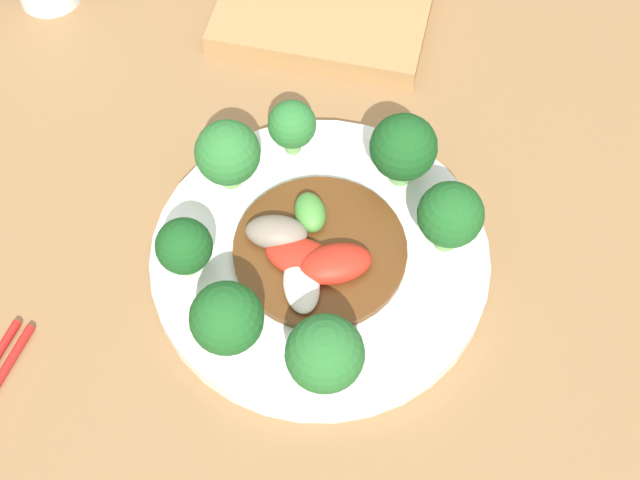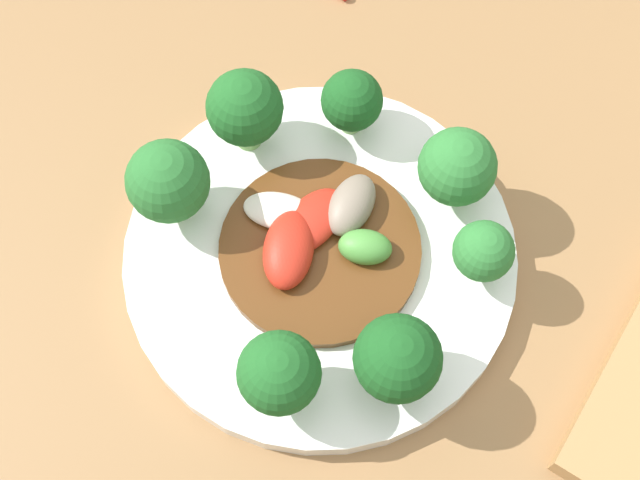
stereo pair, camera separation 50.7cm
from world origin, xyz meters
TOP-DOWN VIEW (x-y plane):
  - ground_plane at (0.00, 0.00)m, footprint 8.00×8.00m
  - table at (0.00, 0.00)m, footprint 1.08×0.76m
  - plate at (-0.01, 0.03)m, footprint 0.27×0.27m
  - broccoli_southeast at (0.06, -0.05)m, footprint 0.05×0.05m
  - broccoli_southwest at (-0.08, -0.04)m, footprint 0.06×0.06m
  - broccoli_east at (0.10, 0.04)m, footprint 0.04×0.04m
  - broccoli_south at (0.01, -0.08)m, footprint 0.04×0.04m
  - broccoli_west at (-0.11, 0.03)m, footprint 0.05×0.05m
  - broccoli_north at (-0.00, 0.14)m, footprint 0.06×0.06m
  - broccoli_northeast at (0.07, 0.10)m, footprint 0.05×0.05m
  - stirfry_center at (-0.00, 0.03)m, footprint 0.14×0.14m

SIDE VIEW (x-z plane):
  - ground_plane at x=0.00m, z-range 0.00..0.00m
  - table at x=0.00m, z-range 0.00..0.73m
  - plate at x=-0.01m, z-range 0.73..0.75m
  - stirfry_center at x=0.00m, z-range 0.74..0.77m
  - broccoli_south at x=0.01m, z-range 0.75..0.81m
  - broccoli_east at x=0.10m, z-range 0.75..0.81m
  - broccoli_southeast at x=0.06m, z-range 0.75..0.82m
  - broccoli_west at x=-0.11m, z-range 0.75..0.82m
  - broccoli_southwest at x=-0.08m, z-range 0.75..0.82m
  - broccoli_north at x=0.00m, z-range 0.75..0.82m
  - broccoli_northeast at x=0.07m, z-range 0.75..0.82m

